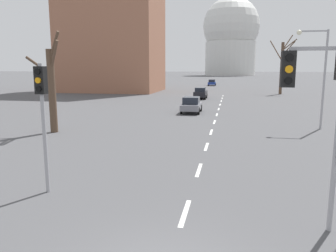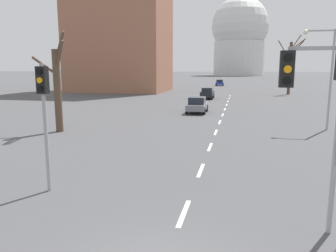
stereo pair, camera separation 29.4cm
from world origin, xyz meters
TOP-DOWN VIEW (x-y plane):
  - lane_stripe_0 at (0.00, 3.44)m, footprint 0.16×2.00m
  - lane_stripe_1 at (0.00, 7.94)m, footprint 0.16×2.00m
  - lane_stripe_2 at (0.00, 12.44)m, footprint 0.16×2.00m
  - lane_stripe_3 at (0.00, 16.94)m, footprint 0.16×2.00m
  - lane_stripe_4 at (0.00, 21.44)m, footprint 0.16×2.00m
  - lane_stripe_5 at (0.00, 25.94)m, footprint 0.16×2.00m
  - lane_stripe_6 at (0.00, 30.44)m, footprint 0.16×2.00m
  - lane_stripe_7 at (0.00, 34.94)m, footprint 0.16×2.00m
  - lane_stripe_8 at (0.00, 39.44)m, footprint 0.16×2.00m
  - lane_stripe_9 at (0.00, 43.94)m, footprint 0.16×2.00m
  - lane_stripe_10 at (0.00, 48.44)m, footprint 0.16×2.00m
  - traffic_signal_near_right at (3.68, 3.09)m, footprint 1.73×0.34m
  - traffic_signal_near_left at (-5.23, 4.26)m, footprint 0.36×0.34m
  - street_lamp_right at (7.55, 19.74)m, footprint 2.22×0.36m
  - sedan_near_left at (-2.63, 26.87)m, footprint 1.92×3.99m
  - sedan_near_right at (-3.66, 79.61)m, footprint 1.94×4.37m
  - sedan_mid_centre at (-3.16, 42.56)m, footprint 1.83×4.26m
  - bare_tree_left_near at (-11.01, 14.78)m, footprint 2.78×1.11m
  - bare_tree_right_near at (9.78, 53.88)m, footprint 4.24×2.94m
  - capitol_dome at (0.00, 198.79)m, footprint 33.23×33.23m
  - apartment_block_left at (-21.55, 55.72)m, footprint 18.00×14.00m

SIDE VIEW (x-z plane):
  - lane_stripe_0 at x=0.00m, z-range 0.00..0.01m
  - lane_stripe_1 at x=0.00m, z-range 0.00..0.01m
  - lane_stripe_2 at x=0.00m, z-range 0.00..0.01m
  - lane_stripe_3 at x=0.00m, z-range 0.00..0.01m
  - lane_stripe_4 at x=0.00m, z-range 0.00..0.01m
  - lane_stripe_5 at x=0.00m, z-range 0.00..0.01m
  - lane_stripe_6 at x=0.00m, z-range 0.00..0.01m
  - lane_stripe_7 at x=0.00m, z-range 0.00..0.01m
  - lane_stripe_8 at x=0.00m, z-range 0.00..0.01m
  - lane_stripe_9 at x=0.00m, z-range 0.00..0.01m
  - lane_stripe_10 at x=0.00m, z-range 0.00..0.01m
  - sedan_near_right at x=-3.66m, z-range 0.01..1.58m
  - sedan_near_left at x=-2.63m, z-range 0.01..1.64m
  - sedan_mid_centre at x=-3.16m, z-range 0.02..1.69m
  - bare_tree_left_near at x=-11.01m, z-range -0.28..6.67m
  - traffic_signal_near_left at x=-5.23m, z-range 0.94..5.62m
  - traffic_signal_near_right at x=3.68m, z-range 1.35..6.62m
  - street_lamp_right at x=7.55m, z-range 0.91..8.15m
  - bare_tree_right_near at x=9.78m, z-range -0.07..10.13m
  - apartment_block_left at x=-21.55m, z-range 0.00..25.11m
  - capitol_dome at x=0.00m, z-range -0.61..46.33m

